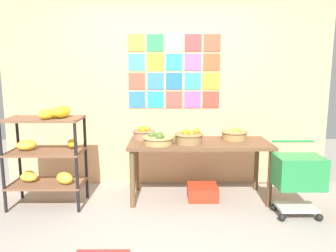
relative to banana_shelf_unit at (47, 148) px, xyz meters
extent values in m
plane|color=gray|center=(1.40, -0.77, -0.70)|extent=(9.04, 9.04, 0.00)
cube|color=#E5A875|center=(1.40, 0.78, 0.79)|extent=(4.49, 0.06, 2.97)
cube|color=orange|center=(1.00, 0.74, 1.26)|extent=(0.23, 0.01, 0.23)
cube|color=green|center=(1.25, 0.74, 1.26)|extent=(0.23, 0.01, 0.23)
cube|color=silver|center=(1.51, 0.74, 1.26)|extent=(0.23, 0.01, 0.23)
cube|color=#DC3C3C|center=(1.76, 0.74, 1.26)|extent=(0.23, 0.01, 0.23)
cube|color=#CC4E33|center=(2.02, 0.74, 1.26)|extent=(0.23, 0.01, 0.23)
cube|color=#41B7C1|center=(1.00, 0.74, 1.01)|extent=(0.23, 0.01, 0.23)
cube|color=yellow|center=(1.25, 0.74, 1.01)|extent=(0.23, 0.01, 0.23)
cube|color=#2EA7B4|center=(1.51, 0.74, 1.01)|extent=(0.23, 0.01, 0.23)
cube|color=#9754BA|center=(1.76, 0.74, 1.01)|extent=(0.23, 0.01, 0.23)
cube|color=#C9502B|center=(2.02, 0.74, 1.01)|extent=(0.23, 0.01, 0.23)
cube|color=#E24C3A|center=(1.00, 0.74, 0.76)|extent=(0.23, 0.01, 0.23)
cube|color=#3879C5|center=(1.25, 0.74, 0.76)|extent=(0.23, 0.01, 0.23)
cube|color=blue|center=(1.51, 0.74, 0.76)|extent=(0.23, 0.01, 0.23)
cube|color=#33A7B6|center=(1.76, 0.74, 0.76)|extent=(0.23, 0.01, 0.23)
cube|color=gold|center=(2.02, 0.74, 0.76)|extent=(0.23, 0.01, 0.23)
cube|color=#3074C3|center=(1.00, 0.74, 0.50)|extent=(0.23, 0.01, 0.23)
cube|color=#28A7B2|center=(1.25, 0.74, 0.50)|extent=(0.23, 0.01, 0.23)
cube|color=#D24C41|center=(1.51, 0.74, 0.50)|extent=(0.23, 0.01, 0.23)
cube|color=#9855A6|center=(1.76, 0.74, 0.50)|extent=(0.23, 0.01, 0.23)
cube|color=#DF3F31|center=(2.02, 0.74, 0.50)|extent=(0.23, 0.01, 0.23)
cylinder|color=black|center=(-0.43, -0.22, -0.17)|extent=(0.04, 0.04, 1.06)
cylinder|color=black|center=(0.40, -0.22, -0.17)|extent=(0.04, 0.04, 1.06)
cylinder|color=black|center=(-0.43, 0.21, -0.17)|extent=(0.04, 0.04, 1.06)
cylinder|color=black|center=(0.40, 0.21, -0.17)|extent=(0.04, 0.04, 1.06)
cube|color=brown|center=(-0.02, -0.01, -0.43)|extent=(0.86, 0.47, 0.03)
ellipsoid|color=yellow|center=(0.21, -0.07, -0.35)|extent=(0.26, 0.23, 0.14)
ellipsoid|color=yellow|center=(-0.27, 0.06, -0.36)|extent=(0.19, 0.25, 0.12)
ellipsoid|color=yellow|center=(-0.25, 0.03, -0.36)|extent=(0.27, 0.24, 0.11)
cube|color=brown|center=(-0.02, -0.01, -0.04)|extent=(0.86, 0.47, 0.02)
ellipsoid|color=yellow|center=(-0.25, 0.02, 0.03)|extent=(0.27, 0.25, 0.12)
ellipsoid|color=yellow|center=(0.26, 0.15, 0.03)|extent=(0.18, 0.25, 0.11)
cube|color=brown|center=(-0.02, -0.01, 0.35)|extent=(0.86, 0.47, 0.02)
ellipsoid|color=yellow|center=(0.06, -0.12, 0.42)|extent=(0.21, 0.24, 0.12)
ellipsoid|color=yellow|center=(0.20, 0.01, 0.43)|extent=(0.19, 0.32, 0.14)
ellipsoid|color=yellow|center=(0.15, 0.01, 0.42)|extent=(0.30, 0.33, 0.12)
cube|color=brown|center=(1.81, 0.20, 0.01)|extent=(1.73, 0.70, 0.04)
cylinder|color=brown|center=(1.00, -0.09, -0.35)|extent=(0.06, 0.06, 0.69)
cylinder|color=brown|center=(2.62, -0.09, -0.35)|extent=(0.06, 0.06, 0.69)
cylinder|color=brown|center=(1.00, 0.49, -0.35)|extent=(0.06, 0.06, 0.69)
cylinder|color=brown|center=(2.62, 0.49, -0.35)|extent=(0.06, 0.06, 0.69)
cylinder|color=#9C7743|center=(2.27, 0.33, 0.08)|extent=(0.31, 0.31, 0.10)
torus|color=#9A6F42|center=(2.27, 0.33, 0.13)|extent=(0.33, 0.33, 0.03)
sphere|color=#84D22B|center=(2.28, 0.34, 0.14)|extent=(0.05, 0.05, 0.05)
sphere|color=#80C340|center=(2.28, 0.28, 0.14)|extent=(0.05, 0.05, 0.05)
sphere|color=#7CD12E|center=(2.34, 0.37, 0.14)|extent=(0.06, 0.06, 0.06)
sphere|color=#70CE2F|center=(2.31, 0.40, 0.14)|extent=(0.06, 0.06, 0.06)
sphere|color=#7FC843|center=(2.36, 0.29, 0.14)|extent=(0.05, 0.05, 0.05)
sphere|color=#81C22E|center=(2.27, 0.33, 0.13)|extent=(0.06, 0.06, 0.06)
cylinder|color=olive|center=(1.67, 0.11, 0.09)|extent=(0.33, 0.33, 0.11)
torus|color=olive|center=(1.67, 0.11, 0.14)|extent=(0.35, 0.35, 0.03)
sphere|color=orange|center=(1.64, 0.15, 0.16)|extent=(0.09, 0.09, 0.09)
sphere|color=orange|center=(1.77, 0.17, 0.17)|extent=(0.08, 0.08, 0.08)
sphere|color=orange|center=(1.71, 0.09, 0.15)|extent=(0.07, 0.07, 0.07)
cylinder|color=#A46D50|center=(1.11, 0.37, 0.08)|extent=(0.27, 0.27, 0.10)
torus|color=#9F6652|center=(1.11, 0.37, 0.13)|extent=(0.29, 0.29, 0.02)
sphere|color=orange|center=(1.10, 0.33, 0.15)|extent=(0.10, 0.10, 0.10)
sphere|color=orange|center=(1.11, 0.37, 0.14)|extent=(0.08, 0.08, 0.08)
sphere|color=orange|center=(1.07, 0.37, 0.15)|extent=(0.09, 0.09, 0.09)
sphere|color=orange|center=(1.13, 0.45, 0.14)|extent=(0.07, 0.07, 0.07)
sphere|color=orange|center=(1.15, 0.40, 0.14)|extent=(0.10, 0.10, 0.10)
cylinder|color=#A8894E|center=(1.30, 0.06, 0.07)|extent=(0.35, 0.35, 0.08)
torus|color=#A88C51|center=(1.30, 0.06, 0.12)|extent=(0.38, 0.38, 0.03)
sphere|color=#3E5C23|center=(1.33, 0.02, 0.12)|extent=(0.09, 0.09, 0.09)
sphere|color=#475E29|center=(1.22, 0.14, 0.13)|extent=(0.09, 0.09, 0.09)
sphere|color=#45622A|center=(1.32, 0.00, 0.13)|extent=(0.08, 0.08, 0.08)
sphere|color=#465D26|center=(1.25, 0.14, 0.13)|extent=(0.07, 0.07, 0.07)
sphere|color=#3E6622|center=(1.33, 0.09, 0.13)|extent=(0.09, 0.09, 0.09)
cube|color=red|center=(1.86, 0.16, -0.61)|extent=(0.37, 0.34, 0.17)
sphere|color=black|center=(2.64, -0.46, -0.66)|extent=(0.08, 0.08, 0.08)
sphere|color=black|center=(3.05, -0.46, -0.66)|extent=(0.08, 0.08, 0.08)
sphere|color=black|center=(2.64, -0.20, -0.66)|extent=(0.08, 0.08, 0.08)
sphere|color=black|center=(3.05, -0.20, -0.66)|extent=(0.08, 0.08, 0.08)
cube|color=#A5A8AD|center=(2.85, -0.33, -0.60)|extent=(0.42, 0.28, 0.03)
cube|color=#268542|center=(2.85, -0.33, -0.19)|extent=(0.50, 0.36, 0.35)
cylinder|color=#268542|center=(2.85, -0.12, 0.11)|extent=(0.48, 0.03, 0.03)
camera|label=1|loc=(1.40, -3.77, 0.91)|focal=35.12mm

